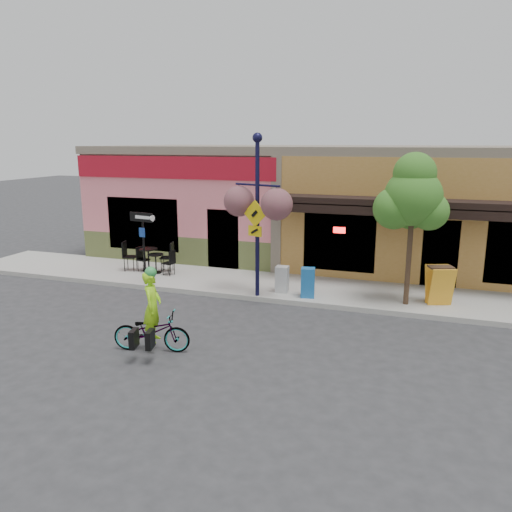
% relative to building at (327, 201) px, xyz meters
% --- Properties ---
extents(ground, '(90.00, 90.00, 0.00)m').
position_rel_building_xyz_m(ground, '(0.00, -7.50, -2.25)').
color(ground, '#2D2D30').
rests_on(ground, ground).
extents(sidewalk, '(24.00, 3.00, 0.15)m').
position_rel_building_xyz_m(sidewalk, '(0.00, -5.50, -2.17)').
color(sidewalk, '#9E9B93').
rests_on(sidewalk, ground).
extents(curb, '(24.00, 0.12, 0.15)m').
position_rel_building_xyz_m(curb, '(0.00, -6.95, -2.17)').
color(curb, '#A8A59E').
rests_on(curb, ground).
extents(building, '(18.20, 8.20, 4.50)m').
position_rel_building_xyz_m(building, '(0.00, 0.00, 0.00)').
color(building, '#E06E7A').
rests_on(building, ground).
extents(bicycle, '(1.86, 0.98, 0.93)m').
position_rel_building_xyz_m(bicycle, '(-1.86, -11.16, -1.79)').
color(bicycle, maroon).
rests_on(bicycle, ground).
extents(cyclist_rider, '(0.51, 0.66, 1.63)m').
position_rel_building_xyz_m(cyclist_rider, '(-1.81, -11.16, -1.43)').
color(cyclist_rider, '#A2F519').
rests_on(cyclist_rider, ground).
extents(lamp_post, '(1.64, 1.01, 4.78)m').
position_rel_building_xyz_m(lamp_post, '(-0.76, -6.85, 0.29)').
color(lamp_post, black).
rests_on(lamp_post, sidewalk).
extents(one_way_sign, '(0.92, 0.33, 2.35)m').
position_rel_building_xyz_m(one_way_sign, '(-4.60, -6.85, -0.93)').
color(one_way_sign, black).
rests_on(one_way_sign, sidewalk).
extents(cafe_set_left, '(1.94, 1.28, 1.07)m').
position_rel_building_xyz_m(cafe_set_left, '(-5.37, -5.34, -1.57)').
color(cafe_set_left, black).
rests_on(cafe_set_left, sidewalk).
extents(cafe_set_right, '(1.58, 0.96, 0.89)m').
position_rel_building_xyz_m(cafe_set_right, '(-4.97, -5.52, -1.66)').
color(cafe_set_right, black).
rests_on(cafe_set_right, sidewalk).
extents(newspaper_box_blue, '(0.46, 0.42, 0.89)m').
position_rel_building_xyz_m(newspaper_box_blue, '(0.71, -6.52, -1.66)').
color(newspaper_box_blue, '#1C61A8').
rests_on(newspaper_box_blue, sidewalk).
extents(newspaper_box_grey, '(0.39, 0.36, 0.81)m').
position_rel_building_xyz_m(newspaper_box_grey, '(-0.16, -6.27, -1.70)').
color(newspaper_box_grey, '#B8B8B8').
rests_on(newspaper_box_grey, sidewalk).
extents(street_tree, '(2.23, 2.23, 4.31)m').
position_rel_building_xyz_m(street_tree, '(3.51, -6.26, 0.06)').
color(street_tree, '#3D7A26').
rests_on(street_tree, sidewalk).
extents(sandwich_board, '(0.80, 0.69, 1.12)m').
position_rel_building_xyz_m(sandwich_board, '(4.46, -6.18, -1.54)').
color(sandwich_board, '#F5A826').
rests_on(sandwich_board, sidewalk).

